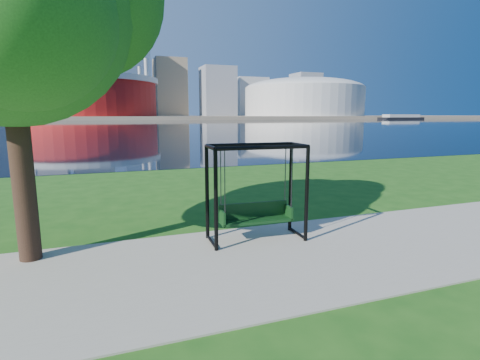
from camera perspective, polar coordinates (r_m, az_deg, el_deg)
ground at (r=7.60m, az=1.32°, el=-10.93°), size 900.00×900.00×0.00m
path at (r=7.16m, az=2.82°, el=-12.14°), size 120.00×4.00×0.03m
river at (r=108.67m, az=-18.98°, el=7.93°), size 900.00×180.00×0.02m
far_bank at (r=312.62m, az=-19.96°, el=8.98°), size 900.00×228.00×2.00m
stadium at (r=242.00m, az=-22.41°, el=11.88°), size 83.00×83.00×32.00m
arena at (r=278.36m, az=9.70°, el=12.45°), size 84.00×84.00×26.56m
skyline at (r=327.69m, az=-21.12°, el=15.05°), size 392.00×66.00×96.50m
swing at (r=8.02m, az=2.45°, el=-2.26°), size 2.09×0.99×2.10m
barge at (r=261.67m, az=23.35°, el=8.79°), size 30.69×8.64×3.06m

